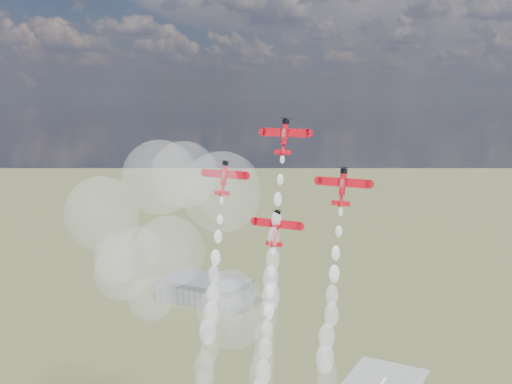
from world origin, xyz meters
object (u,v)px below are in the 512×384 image
at_px(hangar, 205,290).
at_px(plane_slot, 276,227).
at_px(plane_lead, 284,136).
at_px(plane_right, 342,186).
at_px(plane_left, 224,177).

height_order(hangar, plane_slot, plane_slot).
relative_size(plane_lead, plane_right, 1.00).
bearing_deg(plane_lead, plane_right, -7.93).
xyz_separation_m(hangar, plane_slot, (126.95, -166.94, 82.85)).
height_order(plane_lead, plane_slot, plane_lead).
height_order(hangar, plane_lead, plane_lead).
relative_size(plane_left, plane_right, 1.00).
relative_size(hangar, plane_lead, 4.48).
bearing_deg(plane_left, hangar, 124.33).
height_order(plane_right, plane_slot, plane_right).
distance_m(plane_lead, plane_right, 17.46).
height_order(plane_left, plane_slot, plane_left).
distance_m(plane_right, plane_slot, 17.46).
bearing_deg(hangar, plane_left, -55.67).
height_order(plane_left, plane_right, same).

